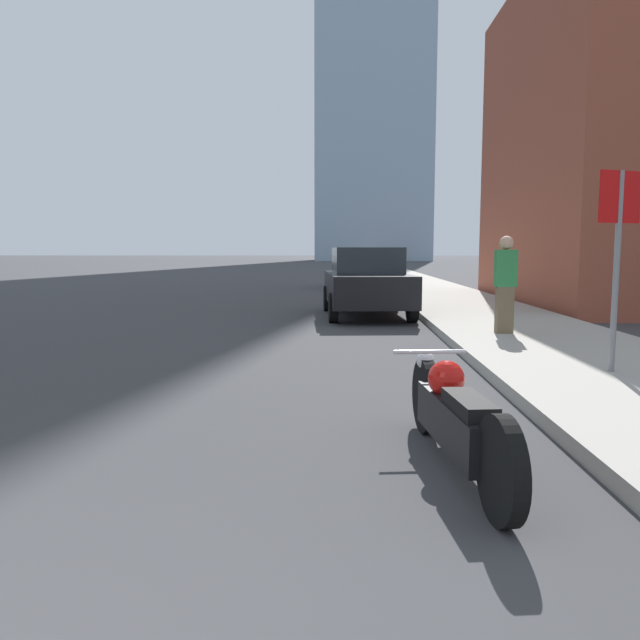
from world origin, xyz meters
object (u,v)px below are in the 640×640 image
motorcycle (455,417)px  parked_car_blue (358,268)px  parked_car_black (366,282)px  stop_sign (618,236)px  pedestrian (505,284)px

motorcycle → parked_car_blue: 22.57m
parked_car_black → stop_sign: size_ratio=1.90×
stop_sign → pedestrian: 3.57m
parked_car_blue → pedestrian: bearing=-82.8°
parked_car_blue → parked_car_black: bearing=-90.8°
parked_car_blue → motorcycle: bearing=-90.0°
parked_car_black → parked_car_blue: (0.07, 11.96, -0.01)m
parked_car_black → parked_car_blue: bearing=85.5°
parked_car_black → stop_sign: 8.10m
parked_car_blue → pedestrian: (2.18, -16.10, 0.18)m
motorcycle → parked_car_blue: (-0.18, 22.57, 0.45)m
parked_car_blue → pedestrian: size_ratio=2.34×
parked_car_blue → pedestrian: pedestrian is taller
motorcycle → parked_car_blue: size_ratio=0.63×
motorcycle → pedestrian: pedestrian is taller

